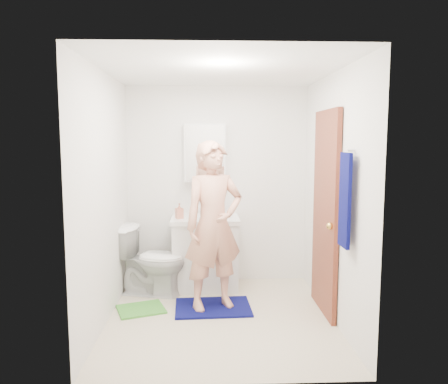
# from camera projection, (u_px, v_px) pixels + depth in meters

# --- Properties ---
(floor) EXTENTS (2.20, 2.40, 0.02)m
(floor) POSITION_uv_depth(u_px,v_px,m) (220.00, 318.00, 4.33)
(floor) COLOR beige
(floor) RESTS_ON ground
(ceiling) EXTENTS (2.20, 2.40, 0.02)m
(ceiling) POSITION_uv_depth(u_px,v_px,m) (220.00, 69.00, 4.05)
(ceiling) COLOR white
(ceiling) RESTS_ON ground
(wall_back) EXTENTS (2.20, 0.02, 2.40)m
(wall_back) POSITION_uv_depth(u_px,v_px,m) (217.00, 185.00, 5.39)
(wall_back) COLOR silver
(wall_back) RESTS_ON ground
(wall_front) EXTENTS (2.20, 0.02, 2.40)m
(wall_front) POSITION_uv_depth(u_px,v_px,m) (226.00, 221.00, 2.99)
(wall_front) COLOR silver
(wall_front) RESTS_ON ground
(wall_left) EXTENTS (0.02, 2.40, 2.40)m
(wall_left) POSITION_uv_depth(u_px,v_px,m) (104.00, 198.00, 4.15)
(wall_left) COLOR silver
(wall_left) RESTS_ON ground
(wall_right) EXTENTS (0.02, 2.40, 2.40)m
(wall_right) POSITION_uv_depth(u_px,v_px,m) (334.00, 197.00, 4.24)
(wall_right) COLOR silver
(wall_right) RESTS_ON ground
(vanity_cabinet) EXTENTS (0.75, 0.55, 0.80)m
(vanity_cabinet) POSITION_uv_depth(u_px,v_px,m) (205.00, 254.00, 5.19)
(vanity_cabinet) COLOR white
(vanity_cabinet) RESTS_ON floor
(countertop) EXTENTS (0.79, 0.59, 0.05)m
(countertop) POSITION_uv_depth(u_px,v_px,m) (205.00, 219.00, 5.14)
(countertop) COLOR white
(countertop) RESTS_ON vanity_cabinet
(sink_basin) EXTENTS (0.40, 0.40, 0.03)m
(sink_basin) POSITION_uv_depth(u_px,v_px,m) (205.00, 218.00, 5.14)
(sink_basin) COLOR white
(sink_basin) RESTS_ON countertop
(faucet) EXTENTS (0.03, 0.03, 0.12)m
(faucet) POSITION_uv_depth(u_px,v_px,m) (205.00, 210.00, 5.31)
(faucet) COLOR silver
(faucet) RESTS_ON countertop
(medicine_cabinet) EXTENTS (0.50, 0.12, 0.70)m
(medicine_cabinet) POSITION_uv_depth(u_px,v_px,m) (205.00, 153.00, 5.27)
(medicine_cabinet) COLOR white
(medicine_cabinet) RESTS_ON wall_back
(mirror_panel) EXTENTS (0.46, 0.01, 0.66)m
(mirror_panel) POSITION_uv_depth(u_px,v_px,m) (205.00, 153.00, 5.21)
(mirror_panel) COLOR white
(mirror_panel) RESTS_ON wall_back
(door) EXTENTS (0.05, 0.80, 2.05)m
(door) POSITION_uv_depth(u_px,v_px,m) (325.00, 213.00, 4.40)
(door) COLOR brown
(door) RESTS_ON ground
(door_knob) EXTENTS (0.07, 0.07, 0.07)m
(door_knob) POSITION_uv_depth(u_px,v_px,m) (330.00, 226.00, 4.09)
(door_knob) COLOR gold
(door_knob) RESTS_ON door
(towel) EXTENTS (0.03, 0.24, 0.80)m
(towel) POSITION_uv_depth(u_px,v_px,m) (345.00, 200.00, 3.66)
(towel) COLOR #080B51
(towel) RESTS_ON wall_right
(towel_hook) EXTENTS (0.06, 0.02, 0.02)m
(towel_hook) POSITION_uv_depth(u_px,v_px,m) (351.00, 150.00, 3.61)
(towel_hook) COLOR silver
(towel_hook) RESTS_ON wall_right
(toilet) EXTENTS (0.85, 0.61, 0.79)m
(toilet) POSITION_uv_depth(u_px,v_px,m) (151.00, 260.00, 4.96)
(toilet) COLOR white
(toilet) RESTS_ON floor
(bath_mat) EXTENTS (0.81, 0.59, 0.02)m
(bath_mat) POSITION_uv_depth(u_px,v_px,m) (213.00, 307.00, 4.57)
(bath_mat) COLOR #080B51
(bath_mat) RESTS_ON floor
(green_rug) EXTENTS (0.57, 0.52, 0.02)m
(green_rug) POSITION_uv_depth(u_px,v_px,m) (141.00, 309.00, 4.52)
(green_rug) COLOR green
(green_rug) RESTS_ON floor
(soap_dispenser) EXTENTS (0.11, 0.11, 0.18)m
(soap_dispenser) POSITION_uv_depth(u_px,v_px,m) (179.00, 211.00, 5.04)
(soap_dispenser) COLOR #C9765E
(soap_dispenser) RESTS_ON countertop
(toothbrush_cup) EXTENTS (0.12, 0.12, 0.10)m
(toothbrush_cup) POSITION_uv_depth(u_px,v_px,m) (218.00, 211.00, 5.27)
(toothbrush_cup) COLOR #753A81
(toothbrush_cup) RESTS_ON countertop
(man) EXTENTS (0.74, 0.62, 1.73)m
(man) POSITION_uv_depth(u_px,v_px,m) (214.00, 225.00, 4.46)
(man) COLOR tan
(man) RESTS_ON bath_mat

